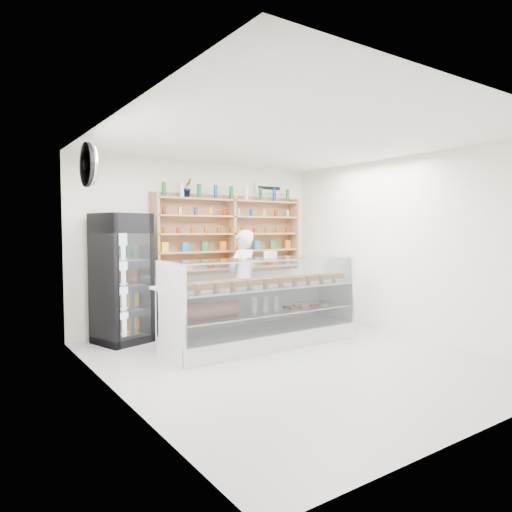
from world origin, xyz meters
TOP-DOWN VIEW (x-y plane):
  - room at (0.00, 0.00)m, footprint 5.00×5.00m
  - display_counter at (0.11, 0.84)m, footprint 2.91×0.87m
  - shop_worker at (0.47, 1.94)m, footprint 0.70×0.56m
  - drinks_cooler at (-1.52, 2.13)m, footprint 0.85×0.84m
  - wall_shelving at (0.50, 2.34)m, footprint 2.84×0.28m
  - potted_plant at (-0.34, 2.34)m, footprint 0.21×0.19m
  - security_mirror at (-2.17, 1.20)m, footprint 0.15×0.50m
  - wall_sign at (1.40, 2.47)m, footprint 0.62×0.03m

SIDE VIEW (x-z plane):
  - display_counter at x=0.11m, z-range -0.28..0.98m
  - shop_worker at x=0.47m, z-range 0.00..1.67m
  - drinks_cooler at x=-1.52m, z-range 0.00..1.91m
  - room at x=0.00m, z-range -1.10..3.90m
  - wall_shelving at x=0.50m, z-range 0.93..2.26m
  - potted_plant at x=-0.34m, z-range 2.20..2.52m
  - security_mirror at x=-2.17m, z-range 2.20..2.70m
  - wall_sign at x=1.40m, z-range 2.35..2.55m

